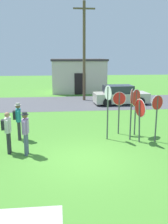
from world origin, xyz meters
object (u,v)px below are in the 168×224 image
Objects in this scene: parked_car_on_street at (120,95)px; person_in_dark_shirt at (26,131)px; utility_pole at (84,50)px; stop_sign_leaning_left at (131,106)px; person_on_left at (18,119)px; person_holding_notes at (7,130)px; stop_sign_center_cluster at (119,106)px; stop_sign_rear_left at (108,104)px; stop_sign_tallest at (136,104)px; stop_sign_far_back at (140,113)px; stop_sign_nearest at (157,111)px.

parked_car_on_street is 2.51× the size of person_in_dark_shirt.
utility_pole is 12.98m from person_in_dark_shirt.
person_on_left is (-5.15, 0.56, -0.61)m from stop_sign_leaning_left.
person_holding_notes is at bearing 161.40° from person_in_dark_shirt.
stop_sign_leaning_left reaches higher than stop_sign_center_cluster.
person_holding_notes is 1.64m from person_on_left.
stop_sign_leaning_left is 1.42× the size of person_holding_notes.
person_holding_notes is at bearing -163.44° from stop_sign_rear_left.
stop_sign_tallest is at bearing -81.78° from utility_pole.
stop_sign_leaning_left is 1.38× the size of person_on_left.
stop_sign_center_cluster is at bearing 4.69° from person_on_left.
stop_sign_far_back is (-1.38, -9.05, 0.68)m from parked_car_on_street.
parked_car_on_street is 2.06× the size of stop_sign_center_cluster.
stop_sign_tallest reaches higher than stop_sign_nearest.
stop_sign_far_back is 1.15× the size of person_on_left.
person_in_dark_shirt is at bearing -106.44° from utility_pole.
parked_car_on_street is 7.99m from stop_sign_center_cluster.
utility_pole is 1.86× the size of parked_car_on_street.
utility_pole is at bearing 95.51° from stop_sign_leaning_left.
stop_sign_tallest is 1.08× the size of stop_sign_center_cluster.
stop_sign_nearest is at bearing -79.28° from utility_pole.
stop_sign_far_back is (1.31, -11.10, -2.89)m from utility_pole.
stop_sign_tallest is at bearing 82.58° from stop_sign_far_back.
stop_sign_leaning_left is at bearing 160.88° from stop_sign_nearest.
person_on_left is (-5.43, 0.94, -0.35)m from stop_sign_far_back.
stop_sign_leaning_left is (-0.28, 0.38, 0.25)m from stop_sign_far_back.
stop_sign_far_back is at bearing -97.42° from stop_sign_tallest.
person_on_left reaches higher than parked_car_on_street.
stop_sign_leaning_left is (-1.66, -8.66, 0.93)m from parked_car_on_street.
stop_sign_nearest is at bearing 0.97° from stop_sign_far_back.
parked_car_on_street is 2.18× the size of stop_sign_far_back.
stop_sign_far_back is 5.66m from person_holding_notes.
stop_sign_tallest is 0.79m from stop_sign_leaning_left.
person_on_left is at bearing -175.31° from stop_sign_center_cluster.
utility_pole reaches higher than stop_sign_leaning_left.
stop_sign_rear_left reaches higher than person_on_left.
stop_sign_tallest is at bearing -20.96° from stop_sign_center_cluster.
stop_sign_center_cluster is 0.89× the size of stop_sign_leaning_left.
utility_pole reaches higher than person_on_left.
stop_sign_far_back is at bearing -23.68° from stop_sign_rear_left.
person_in_dark_shirt is at bearing -122.04° from parked_car_on_street.
stop_sign_rear_left is (-2.70, -8.47, 1.01)m from parked_car_on_street.
utility_pole is 4.07× the size of stop_sign_far_back.
parked_car_on_street is at bearing 81.32° from stop_sign_far_back.
stop_sign_rear_left is 1.08m from stop_sign_center_cluster.
stop_sign_far_back is (0.61, -1.34, -0.06)m from stop_sign_center_cluster.
parked_car_on_street is 9.18m from stop_sign_far_back.
stop_sign_leaning_left is (1.04, -0.20, -0.08)m from stop_sign_rear_left.
utility_pole reaches higher than stop_sign_far_back.
stop_sign_center_cluster reaches higher than stop_sign_far_back.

